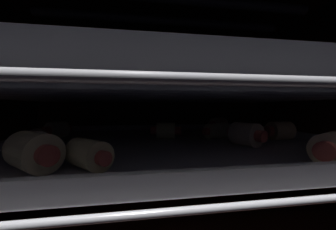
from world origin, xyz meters
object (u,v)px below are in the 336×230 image
pig_in_blanket_upper_3 (233,79)px  pig_in_blanket_upper_6 (180,87)px  pig_in_blanket_lower_6 (280,131)px  oven_rack_upper (172,97)px  pig_in_blanket_lower_9 (89,154)px  pig_in_blanket_lower_1 (217,131)px  oven_rack_lower (172,147)px  pig_in_blanket_lower_5 (332,148)px  baking_tray_lower (172,143)px  baking_tray_upper (172,90)px  pig_in_blanket_upper_2 (68,79)px  pig_in_blanket_upper_4 (160,80)px  pig_in_blanket_upper_1 (23,73)px  pig_in_blanket_lower_0 (166,131)px  pig_in_blanket_upper_5 (235,74)px  pig_in_blanket_lower_8 (38,139)px  pig_in_blanket_lower_7 (57,130)px  pig_in_blanket_lower_3 (218,124)px  pig_in_blanket_upper_0 (225,88)px  pig_in_blanket_lower_4 (246,134)px  pig_in_blanket_lower_2 (34,152)px

pig_in_blanket_upper_3 → pig_in_blanket_upper_6: (-6.31, 10.05, -0.47)cm
pig_in_blanket_lower_6 → oven_rack_upper: (-18.28, 1.62, 5.67)cm
pig_in_blanket_lower_9 → pig_in_blanket_lower_1: bearing=38.7°
pig_in_blanket_lower_9 → oven_rack_lower: bearing=52.5°
pig_in_blanket_lower_1 → pig_in_blanket_lower_6: bearing=-19.6°
pig_in_blanket_lower_5 → pig_in_blanket_lower_9: (-23.15, 2.16, -0.23)cm
pig_in_blanket_lower_5 → baking_tray_lower: bearing=130.8°
pig_in_blanket_lower_5 → baking_tray_upper: size_ratio=0.12×
pig_in_blanket_lower_6 → pig_in_blanket_upper_6: (-15.08, 9.73, 8.07)cm
pig_in_blanket_lower_1 → pig_in_blanket_upper_2: size_ratio=1.16×
oven_rack_lower → pig_in_blanket_upper_2: size_ratio=11.44×
pig_in_blanket_upper_4 → pig_in_blanket_upper_6: bearing=54.0°
pig_in_blanket_upper_1 → pig_in_blanket_lower_9: bearing=-45.5°
pig_in_blanket_lower_9 → pig_in_blanket_lower_0: bearing=59.2°
pig_in_blanket_upper_5 → pig_in_blanket_lower_8: bearing=168.9°
pig_in_blanket_upper_5 → baking_tray_lower: bearing=133.0°
pig_in_blanket_lower_5 → pig_in_blanket_upper_2: size_ratio=1.14×
baking_tray_lower → pig_in_blanket_lower_7: size_ratio=8.99×
pig_in_blanket_lower_3 → pig_in_blanket_upper_5: size_ratio=1.00×
pig_in_blanket_lower_3 → pig_in_blanket_lower_7: bearing=-168.9°
pig_in_blanket_lower_6 → pig_in_blanket_upper_0: pig_in_blanket_upper_0 is taller
oven_rack_lower → pig_in_blanket_lower_4: pig_in_blanket_lower_4 is taller
pig_in_blanket_lower_0 → pig_in_blanket_upper_3: (10.05, -4.77, 8.66)cm
baking_tray_lower → pig_in_blanket_lower_7: (-19.70, 6.65, 1.74)cm
pig_in_blanket_lower_3 → pig_in_blanket_upper_4: pig_in_blanket_upper_4 is taller
pig_in_blanket_lower_0 → oven_rack_upper: oven_rack_upper is taller
oven_rack_lower → baking_tray_lower: baking_tray_lower is taller
pig_in_blanket_lower_2 → pig_in_blanket_upper_3: (24.02, 11.06, 8.40)cm
pig_in_blanket_lower_6 → pig_in_blanket_lower_2: bearing=-160.9°
baking_tray_lower → pig_in_blanket_lower_6: 18.44cm
oven_rack_upper → pig_in_blanket_upper_3: pig_in_blanket_upper_3 is taller
pig_in_blanket_lower_8 → pig_in_blanket_upper_5: 27.64cm
pig_in_blanket_lower_8 → pig_in_blanket_upper_3: bearing=1.0°
oven_rack_lower → pig_in_blanket_lower_7: (-19.70, 6.65, 2.47)cm
pig_in_blanket_lower_5 → pig_in_blanket_lower_6: 14.56cm
pig_in_blanket_lower_0 → pig_in_blanket_upper_3: size_ratio=1.00×
pig_in_blanket_lower_0 → pig_in_blanket_lower_8: 19.05cm
baking_tray_lower → oven_rack_upper: (0.00, -0.00, 7.49)cm
oven_rack_lower → pig_in_blanket_lower_1: 9.07cm
pig_in_blanket_lower_7 → pig_in_blanket_upper_4: size_ratio=0.90×
pig_in_blanket_lower_9 → pig_in_blanket_upper_0: bearing=43.2°
pig_in_blanket_upper_5 → baking_tray_upper: bearing=133.0°
pig_in_blanket_lower_2 → oven_rack_upper: bearing=41.8°
pig_in_blanket_lower_6 → pig_in_blanket_upper_5: (-11.32, -5.85, 8.23)cm
pig_in_blanket_lower_7 → pig_in_blanket_lower_2: bearing=-75.2°
baking_tray_lower → pig_in_blanket_lower_3: bearing=43.9°
pig_in_blanket_lower_1 → pig_in_blanket_upper_6: size_ratio=1.19×
oven_rack_upper → pig_in_blanket_upper_1: size_ratio=10.97×
pig_in_blanket_upper_4 → oven_rack_lower: bearing=-35.8°
baking_tray_lower → pig_in_blanket_upper_0: (13.10, 8.64, 9.90)cm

